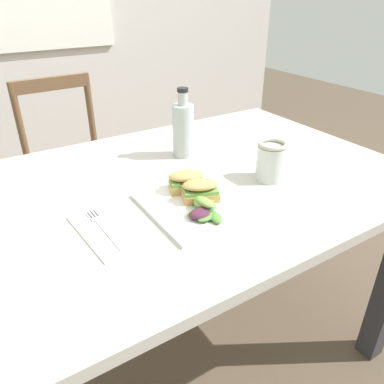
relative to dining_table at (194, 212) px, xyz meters
The scene contains 11 objects.
ground_plane 0.63m from the dining_table, 165.89° to the right, with size 8.45×8.45×0.00m, color brown.
dining_table is the anchor object (origin of this frame).
chair_wooden_far 0.89m from the dining_table, 99.65° to the left, with size 0.42×0.42×0.87m.
plate_lunch 0.21m from the dining_table, 117.39° to the right, with size 0.27×0.27×0.01m, color white.
sandwich_half_front 0.22m from the dining_table, 116.89° to the right, with size 0.11×0.09×0.06m.
sandwich_half_back 0.19m from the dining_table, 134.92° to the right, with size 0.11×0.09×0.06m.
salad_mixed_greens 0.26m from the dining_table, 116.55° to the right, with size 0.11×0.13×0.04m.
napkin_folded 0.37m from the dining_table, 158.66° to the right, with size 0.11×0.22×0.00m, color silver.
fork_on_napkin 0.37m from the dining_table, 161.41° to the right, with size 0.03×0.19×0.00m.
bottle_cold_brew 0.26m from the dining_table, 70.34° to the left, with size 0.07×0.07×0.22m.
mason_jar_iced_tea 0.28m from the dining_table, 34.99° to the right, with size 0.09×0.09×0.11m.
Camera 1 is at (-0.42, -0.80, 1.24)m, focal length 35.03 mm.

